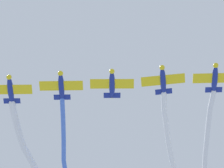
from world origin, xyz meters
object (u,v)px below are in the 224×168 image
Objects in this scene: airplane_lead at (10,89)px; airplane_trail at (215,78)px; airplane_right_wing at (112,84)px; airplane_left_wing at (61,86)px; airplane_slot at (163,80)px.

airplane_lead is 28.75m from airplane_trail.
airplane_lead is at bearing -93.36° from airplane_right_wing.
airplane_left_wing reaches higher than airplane_trail.
airplane_slot is at bearing 87.06° from airplane_lead.
airplane_lead is 14.38m from airplane_right_wing.
airplane_slot reaches higher than airplane_trail.
airplane_left_wing is 21.56m from airplane_trail.
airplane_slot is (-15.70, 14.76, 0.30)m from airplane_lead.
airplane_left_wing is 14.37m from airplane_slot.
airplane_left_wing is 1.04× the size of airplane_slot.
airplane_lead is at bearing -92.74° from airplane_left_wing.
airplane_trail is (-20.95, 19.69, 0.00)m from airplane_lead.
airplane_trail is (-10.47, 9.85, 0.00)m from airplane_right_wing.
airplane_trail is at bearing 87.06° from airplane_lead.
airplane_slot is (-10.47, 9.84, 0.00)m from airplane_left_wing.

